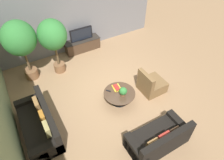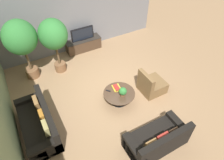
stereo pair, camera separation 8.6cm
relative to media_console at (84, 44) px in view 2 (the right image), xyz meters
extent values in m
plane|color=#9E7A56|center=(-0.14, -2.94, -0.27)|extent=(24.00, 24.00, 0.00)
cube|color=slate|center=(-0.14, 0.32, 1.23)|extent=(7.40, 0.12, 3.00)
cube|color=#473323|center=(0.00, 0.00, -0.01)|extent=(1.50, 0.48, 0.51)
cube|color=#2D2823|center=(0.00, 0.00, 0.24)|extent=(1.53, 0.50, 0.02)
cube|color=black|center=(0.00, 0.00, 0.52)|extent=(0.97, 0.08, 0.54)
cube|color=black|center=(0.00, -0.04, 0.52)|extent=(0.89, 0.00, 0.49)
cube|color=black|center=(0.00, 0.00, 0.26)|extent=(0.29, 0.13, 0.02)
cylinder|color=black|center=(-0.17, -3.35, -0.26)|extent=(0.56, 0.56, 0.02)
cylinder|color=black|center=(-0.17, -3.35, -0.08)|extent=(0.10, 0.10, 0.38)
cylinder|color=#4C3828|center=(-0.17, -3.35, 0.12)|extent=(1.03, 1.03, 0.02)
cube|color=black|center=(-2.78, -3.17, -0.06)|extent=(0.84, 2.01, 0.42)
cube|color=black|center=(-2.44, -3.17, 0.36)|extent=(0.16, 2.01, 0.42)
cube|color=black|center=(-2.78, -2.26, 0.00)|extent=(0.84, 0.20, 0.54)
cube|color=black|center=(-2.78, -4.07, 0.00)|extent=(0.84, 0.20, 0.54)
cube|color=olive|center=(-2.60, -2.70, 0.33)|extent=(0.14, 0.40, 0.36)
cube|color=orange|center=(-2.60, -3.17, 0.29)|extent=(0.14, 0.30, 0.28)
cube|color=tan|center=(-2.60, -3.64, 0.31)|extent=(0.13, 0.36, 0.33)
cube|color=black|center=(-0.09, -5.17, -0.06)|extent=(1.67, 0.84, 0.42)
cube|color=black|center=(-0.09, -5.51, 0.36)|extent=(1.67, 0.16, 0.42)
cube|color=black|center=(0.64, -5.17, 0.00)|extent=(0.20, 0.84, 0.54)
cube|color=black|center=(-0.82, -5.17, 0.00)|extent=(0.20, 0.84, 0.54)
cube|color=#422D1E|center=(0.27, -5.35, 0.28)|extent=(0.29, 0.16, 0.28)
cube|color=#B23328|center=(-0.09, -5.35, 0.30)|extent=(0.33, 0.15, 0.31)
cube|color=olive|center=(-0.44, -5.35, 0.29)|extent=(0.31, 0.15, 0.29)
cube|color=brown|center=(1.10, -3.47, -0.07)|extent=(0.80, 0.76, 0.40)
cube|color=brown|center=(0.77, -3.47, 0.36)|extent=(0.14, 0.76, 0.46)
cylinder|color=brown|center=(-2.38, -0.69, -0.09)|extent=(0.47, 0.47, 0.35)
cylinder|color=brown|center=(-2.38, -0.69, 0.46)|extent=(0.08, 0.08, 0.74)
ellipsoid|color=#337F38|center=(-2.38, -0.69, 1.42)|extent=(1.10, 1.10, 1.19)
cylinder|color=brown|center=(-1.34, -0.85, -0.10)|extent=(0.42, 0.42, 0.34)
cylinder|color=brown|center=(-1.34, -0.85, 0.42)|extent=(0.08, 0.08, 0.71)
ellipsoid|color=#337F38|center=(-1.34, -0.85, 1.32)|extent=(0.99, 0.99, 1.09)
cylinder|color=brown|center=(-0.13, -3.49, 0.17)|extent=(0.16, 0.16, 0.09)
sphere|color=#337F38|center=(-0.13, -3.49, 0.33)|extent=(0.25, 0.25, 0.25)
cube|color=gold|center=(-0.14, -3.12, 0.15)|extent=(0.29, 0.35, 0.04)
cube|color=#A32823|center=(-0.15, -3.13, 0.19)|extent=(0.19, 0.31, 0.02)
cube|color=black|center=(-0.43, -3.10, 0.14)|extent=(0.13, 0.15, 0.02)
camera|label=1|loc=(-2.57, -7.02, 4.85)|focal=32.00mm
camera|label=2|loc=(-2.49, -7.06, 4.85)|focal=32.00mm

